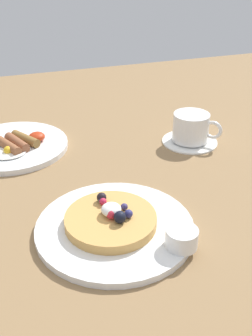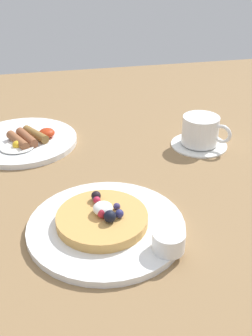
{
  "view_description": "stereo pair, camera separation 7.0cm",
  "coord_description": "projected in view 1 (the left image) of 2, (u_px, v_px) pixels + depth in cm",
  "views": [
    {
      "loc": [
        -17.08,
        -63.92,
        42.4
      ],
      "look_at": [
        3.99,
        -0.69,
        4.0
      ],
      "focal_mm": 43.76,
      "sensor_mm": 36.0,
      "label": 1
    },
    {
      "loc": [
        -10.34,
        -65.78,
        42.4
      ],
      "look_at": [
        3.99,
        -0.69,
        4.0
      ],
      "focal_mm": 43.76,
      "sensor_mm": 36.0,
      "label": 2
    }
  ],
  "objects": [
    {
      "name": "syrup_ramekin",
      "position": [
        182.0,
        238.0,
        0.61
      ],
      "size": [
        4.96,
        4.96,
        3.05
      ],
      "color": "white",
      "rests_on": "pancake_plate"
    },
    {
      "name": "pancake_plate",
      "position": [
        115.0,
        228.0,
        0.67
      ],
      "size": [
        25.91,
        25.91,
        1.18
      ],
      "primitive_type": "cylinder",
      "color": "white",
      "rests_on": "ground_plane"
    },
    {
      "name": "fried_breakfast",
      "position": [
        19.0,
        143.0,
        0.9
      ],
      "size": [
        12.24,
        11.39,
        2.22
      ],
      "color": "olive",
      "rests_on": "breakfast_plate"
    },
    {
      "name": "breakfast_plate",
      "position": [
        13.0,
        146.0,
        0.92
      ],
      "size": [
        24.76,
        24.76,
        1.25
      ],
      "primitive_type": "cylinder",
      "color": "white",
      "rests_on": "ground_plane"
    },
    {
      "name": "coffee_cup",
      "position": [
        192.0,
        127.0,
        0.93
      ],
      "size": [
        9.5,
        9.62,
        6.37
      ],
      "color": "white",
      "rests_on": "coffee_saucer"
    },
    {
      "name": "pancake_with_berries",
      "position": [
        111.0,
        219.0,
        0.66
      ],
      "size": [
        14.98,
        14.98,
        3.66
      ],
      "color": "tan",
      "rests_on": "pancake_plate"
    },
    {
      "name": "coffee_saucer",
      "position": [
        190.0,
        141.0,
        0.95
      ],
      "size": [
        12.8,
        12.8,
        0.7
      ],
      "primitive_type": "cylinder",
      "color": "white",
      "rests_on": "ground_plane"
    },
    {
      "name": "ground_plane",
      "position": [
        105.0,
        194.0,
        0.79
      ],
      "size": [
        192.06,
        156.81,
        3.0
      ],
      "primitive_type": "cube",
      "color": "olive"
    }
  ]
}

